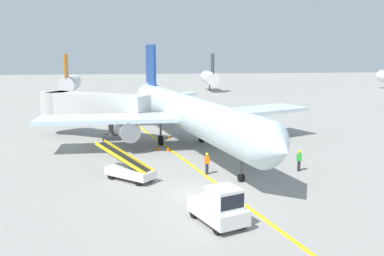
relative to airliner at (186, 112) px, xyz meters
name	(u,v)px	position (x,y,z in m)	size (l,w,h in m)	color
ground_plane	(198,195)	(-0.84, -14.16, -3.42)	(300.00, 300.00, 0.00)	gray
taxi_line_yellow	(201,173)	(0.12, -9.16, -3.41)	(0.30, 80.00, 0.01)	yellow
airliner	(186,112)	(0.00, 0.00, 0.00)	(27.97, 35.04, 10.10)	silver
jet_bridge	(86,105)	(-10.22, 5.89, 0.12)	(12.23, 8.88, 4.85)	beige
pushback_tug	(220,207)	(-0.37, -19.02, -2.42)	(3.06, 4.04, 2.20)	silver
baggage_tug_near_wing	(271,135)	(8.74, 0.12, -2.49)	(2.73, 2.22, 2.10)	silver
belt_loader_forward_hold	(266,152)	(6.11, -6.38, -2.64)	(4.12, 4.67, 2.59)	silver
belt_loader_aft_hold	(129,170)	(-5.40, -10.33, -2.64)	(4.56, 4.26, 2.59)	silver
ground_crew_marshaller	(207,163)	(0.48, -9.67, -2.51)	(0.36, 0.24, 1.70)	#26262D
ground_crew_wing_walker	(299,160)	(7.79, -9.72, -2.51)	(0.36, 0.24, 1.70)	#26262D
safety_cone_nose_left	(169,137)	(-1.46, 3.98, -3.20)	(0.36, 0.36, 0.44)	orange
safety_cone_nose_right	(134,138)	(-5.10, 3.65, -3.20)	(0.36, 0.36, 0.44)	orange
safety_cone_wingtip_left	(157,148)	(-2.92, -1.16, -3.20)	(0.36, 0.36, 0.44)	orange
safety_cone_wingtip_right	(168,149)	(-1.94, -1.84, -3.20)	(0.36, 0.36, 0.44)	orange
distant_aircraft_mid_left	(70,83)	(-17.69, 43.54, -0.20)	(3.00, 10.10, 8.80)	silver
distant_aircraft_mid_right	(210,77)	(12.26, 57.41, -0.20)	(3.00, 10.10, 8.80)	silver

